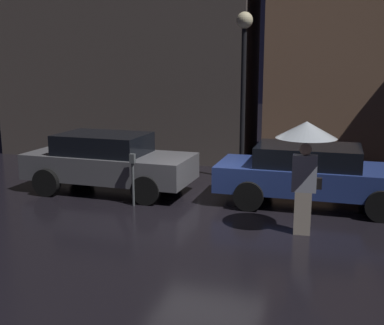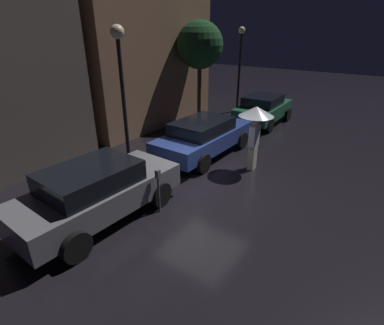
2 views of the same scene
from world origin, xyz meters
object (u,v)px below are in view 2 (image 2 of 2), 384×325
(parked_car_grey, at_px, (97,191))
(parking_meter, at_px, (158,186))
(parked_car_green, at_px, (263,109))
(parked_car_blue, at_px, (204,136))
(street_lamp_near, at_px, (121,68))
(pedestrian_with_umbrella, at_px, (256,120))
(street_lamp_far, at_px, (240,59))

(parked_car_grey, xyz_separation_m, parking_meter, (1.14, -1.06, -0.03))
(parked_car_green, bearing_deg, parked_car_blue, 176.56)
(parking_meter, bearing_deg, parked_car_blue, 17.37)
(parked_car_green, xyz_separation_m, street_lamp_near, (-7.35, 2.16, 2.58))
(parked_car_blue, xyz_separation_m, street_lamp_near, (-2.08, 2.03, 2.59))
(parked_car_blue, xyz_separation_m, pedestrian_with_umbrella, (-0.10, -2.11, 1.02))
(parking_meter, relative_size, street_lamp_far, 0.27)
(parked_car_grey, bearing_deg, parked_car_green, 2.45)
(pedestrian_with_umbrella, distance_m, parking_meter, 4.17)
(parked_car_blue, height_order, street_lamp_near, street_lamp_near)
(parked_car_grey, relative_size, parked_car_green, 1.10)
(street_lamp_far, bearing_deg, street_lamp_near, -179.32)
(parked_car_green, height_order, parking_meter, parked_car_green)
(parked_car_grey, bearing_deg, pedestrian_with_umbrella, -18.42)
(street_lamp_near, xyz_separation_m, street_lamp_far, (8.83, 0.10, -0.37))
(parked_car_green, distance_m, street_lamp_near, 8.08)
(street_lamp_near, bearing_deg, parked_car_green, -16.36)
(parked_car_grey, relative_size, street_lamp_near, 0.94)
(parked_car_grey, distance_m, street_lamp_far, 12.37)
(parked_car_blue, height_order, parking_meter, parked_car_blue)
(parked_car_blue, bearing_deg, parked_car_green, -1.05)
(parked_car_blue, relative_size, pedestrian_with_umbrella, 2.05)
(parked_car_grey, bearing_deg, parked_car_blue, 4.35)
(pedestrian_with_umbrella, bearing_deg, parked_car_blue, -95.13)
(pedestrian_with_umbrella, xyz_separation_m, street_lamp_far, (6.85, 4.24, 1.20))
(parking_meter, distance_m, street_lamp_far, 11.54)
(street_lamp_near, bearing_deg, street_lamp_far, 0.68)
(street_lamp_near, distance_m, street_lamp_far, 8.84)
(parked_car_blue, distance_m, street_lamp_far, 7.42)
(pedestrian_with_umbrella, height_order, street_lamp_far, street_lamp_far)
(parked_car_blue, height_order, parked_car_green, parked_car_green)
(parked_car_grey, height_order, street_lamp_near, street_lamp_near)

